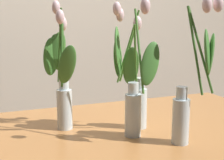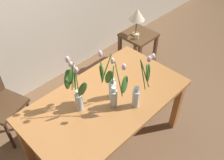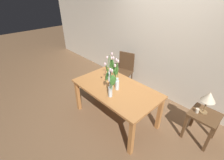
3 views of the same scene
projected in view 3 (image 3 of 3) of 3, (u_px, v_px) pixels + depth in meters
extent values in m
plane|color=brown|center=(115.00, 117.00, 3.26)|extent=(18.00, 18.00, 0.00)
cube|color=beige|center=(163.00, 39.00, 3.40)|extent=(9.00, 0.10, 2.70)
cube|color=#B7753D|center=(116.00, 88.00, 2.89)|extent=(1.60, 0.90, 0.04)
cube|color=#B7753D|center=(78.00, 96.00, 3.31)|extent=(0.07, 0.07, 0.70)
cube|color=#B7753D|center=(131.00, 138.00, 2.38)|extent=(0.07, 0.07, 0.70)
cube|color=#B7753D|center=(106.00, 82.00, 3.77)|extent=(0.07, 0.07, 0.70)
cube|color=#B7753D|center=(160.00, 114.00, 2.84)|extent=(0.07, 0.07, 0.70)
cylinder|color=silver|center=(110.00, 77.00, 3.04)|extent=(0.07, 0.07, 0.18)
cylinder|color=silver|center=(109.00, 71.00, 2.98)|extent=(0.04, 0.04, 0.05)
cylinder|color=silver|center=(110.00, 78.00, 3.06)|extent=(0.06, 0.06, 0.11)
cylinder|color=#3D752D|center=(112.00, 65.00, 2.94)|extent=(0.03, 0.08, 0.26)
ellipsoid|color=silver|center=(113.00, 58.00, 2.89)|extent=(0.04, 0.04, 0.06)
ellipsoid|color=#427F33|center=(113.00, 64.00, 2.97)|extent=(0.09, 0.04, 0.18)
cylinder|color=#3D752D|center=(111.00, 63.00, 2.93)|extent=(0.02, 0.07, 0.33)
ellipsoid|color=silver|center=(112.00, 54.00, 2.86)|extent=(0.04, 0.04, 0.06)
ellipsoid|color=#427F33|center=(111.00, 64.00, 2.99)|extent=(0.09, 0.04, 0.18)
cylinder|color=#3D752D|center=(108.00, 65.00, 2.90)|extent=(0.02, 0.04, 0.29)
ellipsoid|color=silver|center=(107.00, 57.00, 2.82)|extent=(0.04, 0.04, 0.06)
ellipsoid|color=#427F33|center=(106.00, 68.00, 2.89)|extent=(0.10, 0.08, 0.18)
cylinder|color=#3D752D|center=(111.00, 65.00, 2.93)|extent=(0.02, 0.04, 0.27)
ellipsoid|color=silver|center=(112.00, 58.00, 2.87)|extent=(0.04, 0.04, 0.06)
ellipsoid|color=#427F33|center=(112.00, 63.00, 2.96)|extent=(0.11, 0.04, 0.18)
cylinder|color=silver|center=(110.00, 92.00, 2.60)|extent=(0.07, 0.07, 0.18)
cylinder|color=silver|center=(110.00, 86.00, 2.54)|extent=(0.04, 0.04, 0.05)
cylinder|color=silver|center=(110.00, 93.00, 2.62)|extent=(0.06, 0.06, 0.11)
cylinder|color=#3D752D|center=(111.00, 79.00, 2.41)|extent=(0.10, 0.06, 0.33)
ellipsoid|color=silver|center=(112.00, 71.00, 2.27)|extent=(0.04, 0.04, 0.06)
ellipsoid|color=#427F33|center=(114.00, 81.00, 2.39)|extent=(0.08, 0.09, 0.18)
cylinder|color=#3D752D|center=(110.00, 79.00, 2.42)|extent=(0.06, 0.05, 0.33)
ellipsoid|color=silver|center=(110.00, 70.00, 2.31)|extent=(0.04, 0.04, 0.06)
ellipsoid|color=#427F33|center=(112.00, 80.00, 2.39)|extent=(0.06, 0.10, 0.18)
cylinder|color=silver|center=(111.00, 85.00, 2.77)|extent=(0.07, 0.07, 0.18)
cylinder|color=silver|center=(111.00, 80.00, 2.72)|extent=(0.04, 0.04, 0.05)
cylinder|color=silver|center=(111.00, 87.00, 2.79)|extent=(0.06, 0.06, 0.11)
cylinder|color=#478433|center=(113.00, 73.00, 2.65)|extent=(0.04, 0.06, 0.26)
ellipsoid|color=silver|center=(115.00, 66.00, 2.59)|extent=(0.04, 0.04, 0.06)
ellipsoid|color=#427F33|center=(115.00, 75.00, 2.71)|extent=(0.07, 0.09, 0.18)
cylinder|color=#478433|center=(108.00, 72.00, 2.60)|extent=(0.02, 0.11, 0.32)
ellipsoid|color=silver|center=(105.00, 64.00, 2.49)|extent=(0.04, 0.04, 0.06)
ellipsoid|color=#427F33|center=(107.00, 76.00, 2.58)|extent=(0.11, 0.04, 0.18)
cylinder|color=silver|center=(117.00, 85.00, 2.78)|extent=(0.07, 0.07, 0.18)
cylinder|color=silver|center=(117.00, 79.00, 2.72)|extent=(0.04, 0.04, 0.05)
cylinder|color=silver|center=(117.00, 86.00, 2.80)|extent=(0.06, 0.06, 0.11)
cylinder|color=#56933D|center=(118.00, 71.00, 2.69)|extent=(0.07, 0.07, 0.29)
ellipsoid|color=silver|center=(118.00, 61.00, 2.65)|extent=(0.04, 0.04, 0.06)
ellipsoid|color=#427F33|center=(116.00, 71.00, 2.75)|extent=(0.08, 0.10, 0.18)
cylinder|color=#56933D|center=(117.00, 70.00, 2.69)|extent=(0.09, 0.06, 0.32)
ellipsoid|color=silver|center=(116.00, 60.00, 2.64)|extent=(0.04, 0.04, 0.06)
ellipsoid|color=#427F33|center=(115.00, 68.00, 2.71)|extent=(0.06, 0.11, 0.18)
cube|color=#4C331E|center=(123.00, 73.00, 3.99)|extent=(0.50, 0.50, 0.04)
cylinder|color=#4C331E|center=(126.00, 85.00, 3.91)|extent=(0.04, 0.04, 0.43)
cylinder|color=#4C331E|center=(114.00, 82.00, 4.05)|extent=(0.04, 0.04, 0.43)
cylinder|color=#4C331E|center=(131.00, 79.00, 4.16)|extent=(0.04, 0.04, 0.43)
cylinder|color=#4C331E|center=(120.00, 76.00, 4.31)|extent=(0.04, 0.04, 0.43)
cube|color=#4C331E|center=(127.00, 61.00, 3.99)|extent=(0.39, 0.16, 0.46)
cube|color=brown|center=(205.00, 115.00, 2.56)|extent=(0.44, 0.44, 0.04)
cube|color=brown|center=(184.00, 127.00, 2.70)|extent=(0.04, 0.04, 0.51)
cube|color=brown|center=(208.00, 140.00, 2.47)|extent=(0.04, 0.04, 0.51)
cube|color=brown|center=(194.00, 116.00, 2.93)|extent=(0.04, 0.04, 0.51)
cube|color=brown|center=(216.00, 127.00, 2.69)|extent=(0.04, 0.04, 0.51)
cylinder|color=olive|center=(203.00, 112.00, 2.58)|extent=(0.12, 0.12, 0.02)
cylinder|color=olive|center=(205.00, 106.00, 2.52)|extent=(0.02, 0.02, 0.22)
cone|color=beige|center=(209.00, 97.00, 2.42)|extent=(0.22, 0.22, 0.16)
cylinder|color=beige|center=(197.00, 111.00, 2.56)|extent=(0.06, 0.06, 0.07)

